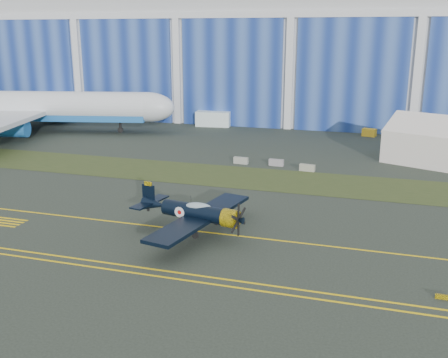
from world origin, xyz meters
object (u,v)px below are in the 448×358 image
(warbird, at_px, (194,212))
(tug, at_px, (369,132))
(tent, at_px, (446,139))
(shipping_container, at_px, (213,119))
(jetliner, at_px, (26,74))

(warbird, distance_m, tug, 53.93)
(warbird, height_order, tent, tent)
(shipping_container, relative_size, tug, 2.88)
(tug, bearing_deg, tent, -43.50)
(warbird, bearing_deg, jetliner, 150.97)
(jetliner, relative_size, tent, 3.98)
(shipping_container, xyz_separation_m, tug, (29.14, -1.59, -0.75))
(jetliner, relative_size, tug, 30.55)
(warbird, relative_size, shipping_container, 2.46)
(shipping_container, distance_m, tug, 29.20)
(warbird, relative_size, tent, 0.92)
(warbird, relative_size, tug, 7.08)
(jetliner, xyz_separation_m, tug, (59.15, 13.31, -9.73))
(tug, bearing_deg, warbird, -89.54)
(tent, distance_m, tug, 20.32)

